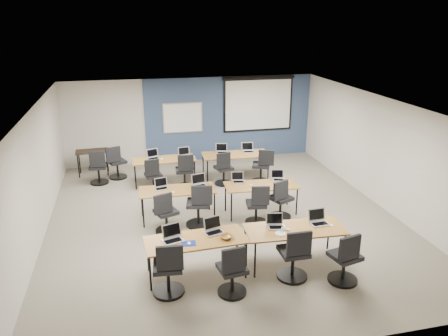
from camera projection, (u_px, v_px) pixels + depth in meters
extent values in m
cube|color=#6B6354|center=(223.00, 217.00, 10.37)|extent=(8.00, 9.00, 0.02)
cube|color=white|center=(223.00, 105.00, 9.47)|extent=(8.00, 9.00, 0.02)
cube|color=beige|center=(192.00, 120.00, 14.06)|extent=(8.00, 0.04, 2.70)
cube|color=beige|center=(299.00, 270.00, 5.78)|extent=(8.00, 0.04, 2.70)
cube|color=beige|center=(36.00, 178.00, 9.07)|extent=(0.04, 9.00, 2.70)
cube|color=beige|center=(381.00, 152.00, 10.77)|extent=(0.04, 9.00, 2.70)
cube|color=#3D5977|center=(230.00, 118.00, 14.30)|extent=(5.50, 0.04, 2.70)
cube|color=#ADADAD|center=(183.00, 118.00, 13.89)|extent=(1.28, 0.02, 0.98)
cube|color=white|center=(183.00, 118.00, 13.89)|extent=(1.20, 0.02, 0.90)
cube|color=black|center=(258.00, 104.00, 14.29)|extent=(2.32, 0.03, 1.82)
cube|color=white|center=(258.00, 105.00, 14.30)|extent=(2.20, 0.02, 1.62)
cylinder|color=black|center=(259.00, 78.00, 14.01)|extent=(2.40, 0.10, 0.10)
cube|color=#905C2F|center=(196.00, 240.00, 7.86)|extent=(1.83, 0.76, 0.03)
cylinder|color=black|center=(150.00, 273.00, 7.50)|extent=(0.04, 0.04, 0.70)
cylinder|color=black|center=(246.00, 261.00, 7.87)|extent=(0.04, 0.04, 0.70)
cylinder|color=black|center=(148.00, 254.00, 8.10)|extent=(0.04, 0.04, 0.70)
cylinder|color=black|center=(237.00, 244.00, 8.46)|extent=(0.04, 0.04, 0.70)
cube|color=#9B6131|center=(295.00, 229.00, 8.25)|extent=(1.88, 0.78, 0.03)
cylinder|color=black|center=(255.00, 261.00, 7.88)|extent=(0.04, 0.04, 0.70)
cylinder|color=black|center=(344.00, 250.00, 8.26)|extent=(0.04, 0.04, 0.70)
cylinder|color=black|center=(245.00, 243.00, 8.49)|extent=(0.04, 0.04, 0.70)
cylinder|color=black|center=(329.00, 233.00, 8.87)|extent=(0.04, 0.04, 0.70)
cube|color=brown|center=(177.00, 190.00, 10.10)|extent=(1.75, 0.73, 0.03)
cylinder|color=black|center=(143.00, 213.00, 9.77)|extent=(0.04, 0.04, 0.70)
cylinder|color=black|center=(215.00, 207.00, 10.11)|extent=(0.04, 0.04, 0.70)
cylinder|color=black|center=(142.00, 203.00, 10.33)|extent=(0.04, 0.04, 0.70)
cylinder|color=black|center=(209.00, 196.00, 10.67)|extent=(0.04, 0.04, 0.70)
cube|color=#9A6E3F|center=(261.00, 185.00, 10.38)|extent=(1.73, 0.72, 0.03)
cylinder|color=black|center=(231.00, 208.00, 10.06)|extent=(0.04, 0.04, 0.70)
cylinder|color=black|center=(297.00, 201.00, 10.40)|extent=(0.04, 0.04, 0.70)
cylinder|color=black|center=(225.00, 198.00, 10.61)|extent=(0.04, 0.04, 0.70)
cylinder|color=black|center=(288.00, 192.00, 10.95)|extent=(0.04, 0.04, 0.70)
cube|color=brown|center=(164.00, 159.00, 12.24)|extent=(1.76, 0.73, 0.03)
cylinder|color=black|center=(136.00, 178.00, 11.91)|extent=(0.04, 0.04, 0.70)
cylinder|color=black|center=(195.00, 173.00, 12.26)|extent=(0.04, 0.04, 0.70)
cylinder|color=black|center=(135.00, 170.00, 12.47)|extent=(0.04, 0.04, 0.70)
cylinder|color=black|center=(191.00, 166.00, 12.82)|extent=(0.04, 0.04, 0.70)
cube|color=#A0703B|center=(235.00, 155.00, 12.68)|extent=(1.92, 0.80, 0.03)
cylinder|color=black|center=(208.00, 173.00, 12.29)|extent=(0.04, 0.04, 0.70)
cylinder|color=black|center=(268.00, 168.00, 12.68)|extent=(0.04, 0.04, 0.70)
cylinder|color=black|center=(203.00, 165.00, 12.92)|extent=(0.04, 0.04, 0.70)
cylinder|color=black|center=(261.00, 161.00, 13.30)|extent=(0.04, 0.04, 0.70)
cube|color=#B5B5BB|center=(173.00, 241.00, 7.78)|extent=(0.36, 0.26, 0.02)
cube|color=black|center=(173.00, 241.00, 7.76)|extent=(0.31, 0.15, 0.00)
cube|color=#B5B5BB|center=(172.00, 230.00, 7.87)|extent=(0.36, 0.07, 0.25)
cube|color=black|center=(172.00, 230.00, 7.86)|extent=(0.32, 0.05, 0.20)
ellipsoid|color=white|center=(189.00, 243.00, 7.69)|extent=(0.08, 0.11, 0.04)
cylinder|color=black|center=(169.00, 291.00, 7.56)|extent=(0.55, 0.55, 0.05)
cylinder|color=black|center=(168.00, 280.00, 7.49)|extent=(0.06, 0.06, 0.49)
cube|color=black|center=(168.00, 266.00, 7.39)|extent=(0.49, 0.49, 0.08)
cube|color=black|center=(170.00, 258.00, 7.10)|extent=(0.44, 0.06, 0.44)
cube|color=#ADACB9|center=(214.00, 233.00, 8.07)|extent=(0.35, 0.26, 0.02)
cube|color=black|center=(214.00, 232.00, 8.05)|extent=(0.30, 0.15, 0.00)
cube|color=#ADACB9|center=(213.00, 223.00, 8.16)|extent=(0.35, 0.06, 0.24)
cube|color=black|center=(213.00, 223.00, 8.15)|extent=(0.31, 0.05, 0.20)
ellipsoid|color=white|center=(229.00, 237.00, 7.93)|extent=(0.07, 0.10, 0.03)
cylinder|color=black|center=(232.00, 292.00, 7.55)|extent=(0.51, 0.51, 0.05)
cylinder|color=black|center=(232.00, 282.00, 7.48)|extent=(0.06, 0.06, 0.45)
cube|color=black|center=(232.00, 268.00, 7.39)|extent=(0.45, 0.45, 0.08)
cube|color=black|center=(234.00, 260.00, 7.11)|extent=(0.41, 0.06, 0.44)
cube|color=#B0B0B0|center=(276.00, 227.00, 8.27)|extent=(0.32, 0.24, 0.02)
cube|color=black|center=(277.00, 227.00, 8.25)|extent=(0.28, 0.14, 0.00)
cube|color=#B0B0B0|center=(274.00, 219.00, 8.35)|extent=(0.32, 0.06, 0.22)
cube|color=black|center=(275.00, 219.00, 8.34)|extent=(0.28, 0.04, 0.18)
ellipsoid|color=white|center=(288.00, 229.00, 8.19)|extent=(0.08, 0.11, 0.04)
cylinder|color=black|center=(292.00, 276.00, 8.00)|extent=(0.56, 0.56, 0.05)
cylinder|color=black|center=(293.00, 265.00, 7.93)|extent=(0.06, 0.06, 0.49)
cube|color=black|center=(293.00, 252.00, 7.83)|extent=(0.49, 0.49, 0.08)
cube|color=black|center=(299.00, 244.00, 7.53)|extent=(0.45, 0.06, 0.44)
cube|color=#B6B6B6|center=(319.00, 224.00, 8.41)|extent=(0.35, 0.25, 0.02)
cube|color=black|center=(320.00, 224.00, 8.39)|extent=(0.30, 0.15, 0.00)
cube|color=#B6B6B6|center=(317.00, 214.00, 8.50)|extent=(0.35, 0.06, 0.24)
cube|color=black|center=(317.00, 215.00, 8.49)|extent=(0.31, 0.05, 0.20)
ellipsoid|color=white|center=(331.00, 226.00, 8.34)|extent=(0.07, 0.10, 0.04)
cylinder|color=black|center=(342.00, 280.00, 7.89)|extent=(0.54, 0.54, 0.05)
cylinder|color=black|center=(343.00, 269.00, 7.82)|extent=(0.06, 0.06, 0.48)
cube|color=black|center=(345.00, 256.00, 7.73)|extent=(0.48, 0.48, 0.08)
cube|color=black|center=(350.00, 248.00, 7.43)|extent=(0.43, 0.06, 0.44)
cube|color=#B2B2B7|center=(162.00, 189.00, 10.12)|extent=(0.30, 0.22, 0.02)
cube|color=black|center=(162.00, 188.00, 10.10)|extent=(0.26, 0.13, 0.00)
cube|color=#B2B2B7|center=(161.00, 182.00, 10.19)|extent=(0.30, 0.06, 0.21)
cube|color=black|center=(161.00, 182.00, 10.18)|extent=(0.27, 0.04, 0.17)
ellipsoid|color=white|center=(174.00, 192.00, 9.92)|extent=(0.06, 0.09, 0.03)
cylinder|color=black|center=(167.00, 231.00, 9.68)|extent=(0.50, 0.50, 0.05)
cylinder|color=black|center=(167.00, 223.00, 9.61)|extent=(0.06, 0.06, 0.45)
cube|color=black|center=(166.00, 212.00, 9.53)|extent=(0.45, 0.45, 0.08)
cube|color=black|center=(163.00, 204.00, 9.24)|extent=(0.41, 0.06, 0.44)
cube|color=silver|center=(200.00, 186.00, 10.27)|extent=(0.35, 0.26, 0.02)
cube|color=black|center=(200.00, 186.00, 10.25)|extent=(0.30, 0.15, 0.00)
cube|color=silver|center=(198.00, 179.00, 10.36)|extent=(0.35, 0.06, 0.24)
cube|color=black|center=(199.00, 179.00, 10.35)|extent=(0.31, 0.05, 0.20)
ellipsoid|color=white|center=(207.00, 189.00, 10.08)|extent=(0.08, 0.11, 0.03)
cylinder|color=black|center=(199.00, 224.00, 9.98)|extent=(0.57, 0.57, 0.05)
cylinder|color=black|center=(198.00, 215.00, 9.91)|extent=(0.06, 0.06, 0.51)
cube|color=black|center=(198.00, 203.00, 9.81)|extent=(0.51, 0.51, 0.08)
cube|color=black|center=(202.00, 195.00, 9.52)|extent=(0.46, 0.06, 0.44)
cube|color=#A5A5B0|center=(239.00, 182.00, 10.52)|extent=(0.30, 0.22, 0.02)
cube|color=black|center=(239.00, 182.00, 10.50)|extent=(0.25, 0.13, 0.00)
cube|color=#A5A5B0|center=(237.00, 176.00, 10.59)|extent=(0.30, 0.06, 0.21)
cube|color=black|center=(238.00, 176.00, 10.58)|extent=(0.26, 0.04, 0.17)
ellipsoid|color=white|center=(251.00, 185.00, 10.32)|extent=(0.09, 0.11, 0.03)
cylinder|color=black|center=(256.00, 222.00, 10.09)|extent=(0.50, 0.50, 0.05)
cylinder|color=black|center=(256.00, 214.00, 10.02)|extent=(0.06, 0.06, 0.44)
cube|color=black|center=(256.00, 204.00, 9.94)|extent=(0.44, 0.44, 0.08)
cube|color=black|center=(261.00, 196.00, 9.67)|extent=(0.40, 0.06, 0.44)
cube|color=#AAAAAB|center=(279.00, 180.00, 10.65)|extent=(0.31, 0.22, 0.02)
cube|color=black|center=(279.00, 180.00, 10.63)|extent=(0.26, 0.13, 0.00)
cube|color=#AAAAAB|center=(277.00, 174.00, 10.73)|extent=(0.31, 0.06, 0.21)
cube|color=black|center=(278.00, 174.00, 10.72)|extent=(0.27, 0.04, 0.17)
ellipsoid|color=white|center=(289.00, 181.00, 10.58)|extent=(0.09, 0.11, 0.03)
cylinder|color=black|center=(280.00, 216.00, 10.36)|extent=(0.52, 0.52, 0.05)
cylinder|color=black|center=(280.00, 209.00, 10.29)|extent=(0.06, 0.06, 0.46)
cube|color=black|center=(281.00, 198.00, 10.20)|extent=(0.46, 0.46, 0.08)
cube|color=black|center=(281.00, 190.00, 9.92)|extent=(0.42, 0.06, 0.44)
cube|color=#B0B0B2|center=(153.00, 159.00, 12.24)|extent=(0.34, 0.25, 0.02)
cube|color=black|center=(153.00, 158.00, 12.21)|extent=(0.29, 0.14, 0.00)
cube|color=#B0B0B2|center=(152.00, 153.00, 12.32)|extent=(0.34, 0.06, 0.23)
cube|color=black|center=(152.00, 153.00, 12.31)|extent=(0.30, 0.04, 0.19)
ellipsoid|color=white|center=(162.00, 159.00, 12.20)|extent=(0.09, 0.12, 0.04)
cylinder|color=black|center=(154.00, 190.00, 11.93)|extent=(0.48, 0.48, 0.05)
cylinder|color=black|center=(154.00, 184.00, 11.87)|extent=(0.06, 0.06, 0.42)
cube|color=black|center=(153.00, 175.00, 11.79)|extent=(0.42, 0.42, 0.08)
cube|color=black|center=(152.00, 167.00, 11.51)|extent=(0.39, 0.06, 0.44)
cube|color=#AFAFAF|center=(185.00, 156.00, 12.41)|extent=(0.34, 0.24, 0.02)
cube|color=black|center=(185.00, 156.00, 12.39)|extent=(0.28, 0.14, 0.00)
cube|color=#AFAFAF|center=(184.00, 151.00, 12.49)|extent=(0.34, 0.06, 0.23)
cube|color=black|center=(184.00, 151.00, 12.48)|extent=(0.29, 0.04, 0.19)
ellipsoid|color=white|center=(194.00, 156.00, 12.43)|extent=(0.07, 0.11, 0.04)
cylinder|color=black|center=(185.00, 186.00, 12.17)|extent=(0.53, 0.53, 0.05)
cylinder|color=black|center=(185.00, 179.00, 12.10)|extent=(0.06, 0.06, 0.47)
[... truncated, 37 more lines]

